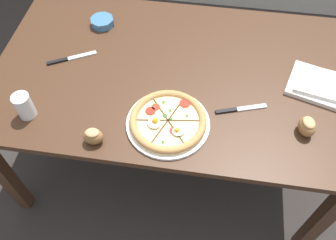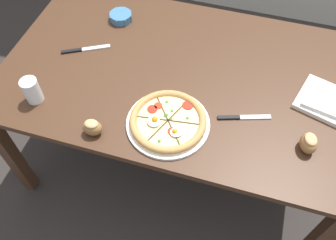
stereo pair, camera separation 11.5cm
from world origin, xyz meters
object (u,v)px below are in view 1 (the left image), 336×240
object	(u,v)px
dining_table	(171,83)
ramekin_bowl	(102,22)
water_glass	(25,107)
napkin_folded	(318,84)
bread_piece_mid	(93,136)
bread_piece_near	(307,126)
knife_main	(71,58)
knife_spare	(240,109)
pizza	(168,121)

from	to	relation	value
dining_table	ramekin_bowl	world-z (taller)	ramekin_bowl
ramekin_bowl	water_glass	xyz separation A→B (m)	(-0.16, -0.59, 0.03)
dining_table	napkin_folded	distance (m)	0.65
napkin_folded	bread_piece_mid	bearing A→B (deg)	-154.66
bread_piece_near	knife_main	xyz separation A→B (m)	(-1.03, 0.25, -0.04)
bread_piece_mid	knife_spare	world-z (taller)	bread_piece_mid
ramekin_bowl	knife_main	xyz separation A→B (m)	(-0.08, -0.25, -0.02)
pizza	bread_piece_near	bearing A→B (deg)	4.77
bread_piece_mid	ramekin_bowl	bearing A→B (deg)	102.18
pizza	ramekin_bowl	bearing A→B (deg)	126.80
dining_table	pizza	size ratio (longest dim) A/B	4.76
knife_spare	bread_piece_near	bearing A→B (deg)	-34.49
napkin_folded	water_glass	distance (m)	1.22
dining_table	pizza	world-z (taller)	pizza
pizza	knife_main	xyz separation A→B (m)	(-0.50, 0.30, -0.02)
ramekin_bowl	bread_piece_mid	bearing A→B (deg)	-77.82
bread_piece_near	water_glass	distance (m)	1.11
pizza	ramekin_bowl	size ratio (longest dim) A/B	2.82
ramekin_bowl	knife_main	size ratio (longest dim) A/B	0.57
napkin_folded	bread_piece_near	bearing A→B (deg)	-106.19
napkin_folded	water_glass	bearing A→B (deg)	-164.44
ramekin_bowl	water_glass	bearing A→B (deg)	-104.99
bread_piece_near	bread_piece_mid	distance (m)	0.82
pizza	water_glass	size ratio (longest dim) A/B	3.02
pizza	bread_piece_mid	distance (m)	0.29
knife_spare	water_glass	size ratio (longest dim) A/B	1.91
knife_main	knife_spare	world-z (taller)	same
water_glass	knife_main	bearing A→B (deg)	77.30
bread_piece_near	ramekin_bowl	bearing A→B (deg)	151.82
dining_table	bread_piece_mid	bearing A→B (deg)	-119.78
knife_main	knife_spare	bearing A→B (deg)	-41.41
napkin_folded	knife_spare	size ratio (longest dim) A/B	1.37
bread_piece_near	knife_spare	size ratio (longest dim) A/B	0.46
napkin_folded	knife_main	distance (m)	1.10
knife_spare	water_glass	xyz separation A→B (m)	(-0.85, -0.15, 0.04)
bread_piece_mid	bread_piece_near	bearing A→B (deg)	11.67
knife_spare	napkin_folded	bearing A→B (deg)	10.21
bread_piece_near	pizza	bearing A→B (deg)	-175.23
pizza	knife_main	distance (m)	0.58
dining_table	bread_piece_mid	world-z (taller)	bread_piece_mid
knife_spare	water_glass	bearing A→B (deg)	172.06
knife_main	knife_spare	xyz separation A→B (m)	(0.78, -0.18, 0.00)
water_glass	napkin_folded	bearing A→B (deg)	15.56
ramekin_bowl	bread_piece_near	world-z (taller)	bread_piece_near
bread_piece_near	knife_spare	bearing A→B (deg)	163.63
dining_table	knife_main	world-z (taller)	knife_main
dining_table	napkin_folded	xyz separation A→B (m)	(0.64, 0.00, 0.10)
pizza	knife_main	size ratio (longest dim) A/B	1.59
ramekin_bowl	knife_main	distance (m)	0.27
napkin_folded	knife_main	bearing A→B (deg)	179.72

